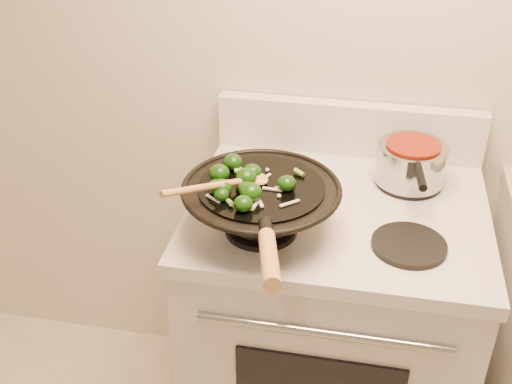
# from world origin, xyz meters

# --- Properties ---
(stove) EXTENTS (0.78, 0.67, 1.08)m
(stove) POSITION_xyz_m (-0.01, 1.17, 0.47)
(stove) COLOR silver
(stove) RESTS_ON ground
(wok) EXTENTS (0.39, 0.63, 0.20)m
(wok) POSITION_xyz_m (-0.19, 1.02, 1.00)
(wok) COLOR black
(wok) RESTS_ON stove
(stirfry) EXTENTS (0.23, 0.24, 0.05)m
(stirfry) POSITION_xyz_m (-0.24, 1.00, 1.07)
(stirfry) COLOR #103508
(stirfry) RESTS_ON wok
(wooden_spoon) EXTENTS (0.22, 0.24, 0.07)m
(wooden_spoon) POSITION_xyz_m (-0.26, 0.98, 1.08)
(wooden_spoon) COLOR #B37A46
(wooden_spoon) RESTS_ON wok
(saucepan) EXTENTS (0.19, 0.31, 0.11)m
(saucepan) POSITION_xyz_m (0.17, 1.32, 0.99)
(saucepan) COLOR #96999E
(saucepan) RESTS_ON stove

